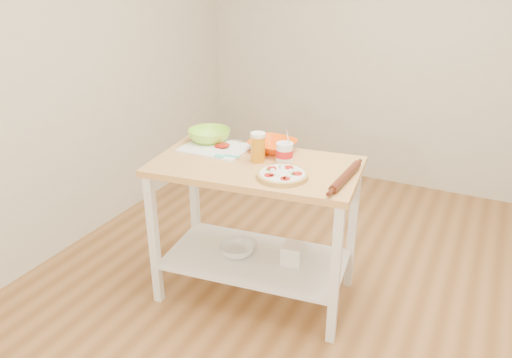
{
  "coord_description": "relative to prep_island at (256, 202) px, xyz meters",
  "views": [
    {
      "loc": [
        0.7,
        -2.28,
        1.99
      ],
      "look_at": [
        -0.48,
        0.07,
        0.81
      ],
      "focal_mm": 35.0,
      "sensor_mm": 36.0,
      "label": 1
    }
  ],
  "objects": [
    {
      "name": "spatula",
      "position": [
        -0.19,
        -0.01,
        0.27
      ],
      "size": [
        0.15,
        0.06,
        0.01
      ],
      "rotation": [
        0.0,
        0.0,
        0.09
      ],
      "color": "#4AD4CC",
      "rests_on": "cutting_board"
    },
    {
      "name": "knife",
      "position": [
        -0.39,
        0.21,
        0.27
      ],
      "size": [
        0.26,
        0.13,
        0.01
      ],
      "rotation": [
        0.0,
        0.0,
        0.37
      ],
      "color": "silver",
      "rests_on": "cutting_board"
    },
    {
      "name": "rolling_pin",
      "position": [
        0.53,
        -0.0,
        0.27
      ],
      "size": [
        0.06,
        0.39,
        0.04
      ],
      "primitive_type": "cylinder",
      "rotation": [
        1.57,
        0.0,
        -0.04
      ],
      "color": "#592514",
      "rests_on": "prep_island"
    },
    {
      "name": "shelf_bin",
      "position": [
        0.22,
        0.06,
        -0.33
      ],
      "size": [
        0.13,
        0.13,
        0.12
      ],
      "primitive_type": "cube",
      "rotation": [
        0.0,
        0.0,
        0.12
      ],
      "color": "white",
      "rests_on": "prep_island"
    },
    {
      "name": "room_shell",
      "position": [
        0.49,
        -0.1,
        0.7
      ],
      "size": [
        4.04,
        4.54,
        2.74
      ],
      "color": "#986638",
      "rests_on": "ground"
    },
    {
      "name": "shelf_glass_bowl",
      "position": [
        -0.12,
        -0.02,
        -0.35
      ],
      "size": [
        0.26,
        0.26,
        0.07
      ],
      "primitive_type": "imported",
      "rotation": [
        0.0,
        0.0,
        0.19
      ],
      "color": "silver",
      "rests_on": "prep_island"
    },
    {
      "name": "green_bowl",
      "position": [
        -0.43,
        0.19,
        0.29
      ],
      "size": [
        0.29,
        0.29,
        0.08
      ],
      "primitive_type": "imported",
      "rotation": [
        0.0,
        0.0,
        0.07
      ],
      "color": "#9DE93B",
      "rests_on": "prep_island"
    },
    {
      "name": "prep_island",
      "position": [
        0.0,
        0.0,
        0.0
      ],
      "size": [
        1.26,
        0.79,
        0.9
      ],
      "rotation": [
        0.0,
        0.0,
        0.12
      ],
      "color": "tan",
      "rests_on": "ground"
    },
    {
      "name": "beer_pint",
      "position": [
        -0.0,
        0.04,
        0.34
      ],
      "size": [
        0.09,
        0.09,
        0.17
      ],
      "color": "#C77E10",
      "rests_on": "prep_island"
    },
    {
      "name": "orange_bowl",
      "position": [
        0.0,
        0.23,
        0.28
      ],
      "size": [
        0.32,
        0.32,
        0.07
      ],
      "primitive_type": "imported",
      "rotation": [
        0.0,
        0.0,
        -0.18
      ],
      "color": "#FE5504",
      "rests_on": "prep_island"
    },
    {
      "name": "yogurt_tub",
      "position": [
        0.14,
        0.09,
        0.31
      ],
      "size": [
        0.1,
        0.1,
        0.21
      ],
      "color": "white",
      "rests_on": "prep_island"
    },
    {
      "name": "pizza",
      "position": [
        0.22,
        -0.11,
        0.27
      ],
      "size": [
        0.28,
        0.28,
        0.04
      ],
      "rotation": [
        0.0,
        0.0,
        0.03
      ],
      "color": "tan",
      "rests_on": "prep_island"
    },
    {
      "name": "cutting_board",
      "position": [
        -0.33,
        0.11,
        0.26
      ],
      "size": [
        0.4,
        0.3,
        0.04
      ],
      "rotation": [
        0.0,
        0.0,
        0.0
      ],
      "color": "white",
      "rests_on": "prep_island"
    }
  ]
}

